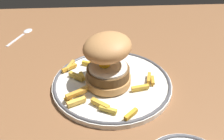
# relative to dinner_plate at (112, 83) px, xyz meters

# --- Properties ---
(ground_plane) EXTENTS (1.38, 1.04, 0.04)m
(ground_plane) POSITION_rel_dinner_plate_xyz_m (0.04, 0.02, -0.03)
(ground_plane) COLOR brown
(dinner_plate) EXTENTS (0.29, 0.29, 0.02)m
(dinner_plate) POSITION_rel_dinner_plate_xyz_m (0.00, 0.00, 0.00)
(dinner_plate) COLOR white
(dinner_plate) RESTS_ON ground_plane
(burger) EXTENTS (0.13, 0.13, 0.12)m
(burger) POSITION_rel_dinner_plate_xyz_m (-0.01, -0.00, 0.07)
(burger) COLOR tan
(burger) RESTS_ON dinner_plate
(fries_pile) EXTENTS (0.23, 0.22, 0.02)m
(fries_pile) POSITION_rel_dinner_plate_xyz_m (-0.04, -0.03, 0.01)
(fries_pile) COLOR orange
(fries_pile) RESTS_ON dinner_plate
(spoon) EXTENTS (0.06, 0.13, 0.01)m
(spoon) POSITION_rel_dinner_plate_xyz_m (-0.27, 0.31, -0.00)
(spoon) COLOR silver
(spoon) RESTS_ON ground_plane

